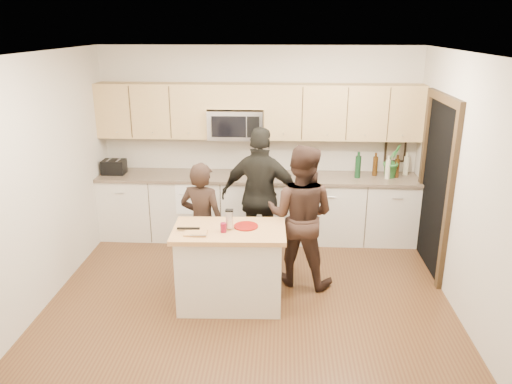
# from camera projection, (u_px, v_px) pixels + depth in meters

# --- Properties ---
(floor) EXTENTS (4.50, 4.50, 0.00)m
(floor) POSITION_uv_depth(u_px,v_px,m) (250.00, 296.00, 5.74)
(floor) COLOR brown
(floor) RESTS_ON ground
(room_shell) EXTENTS (4.52, 4.02, 2.71)m
(room_shell) POSITION_uv_depth(u_px,v_px,m) (249.00, 150.00, 5.19)
(room_shell) COLOR #BBB29F
(room_shell) RESTS_ON ground
(back_cabinetry) EXTENTS (4.50, 0.66, 0.94)m
(back_cabinetry) POSITION_uv_depth(u_px,v_px,m) (258.00, 207.00, 7.19)
(back_cabinetry) COLOR beige
(back_cabinetry) RESTS_ON ground
(upper_cabinetry) EXTENTS (4.50, 0.33, 0.75)m
(upper_cabinetry) POSITION_uv_depth(u_px,v_px,m) (261.00, 110.00, 6.89)
(upper_cabinetry) COLOR tan
(upper_cabinetry) RESTS_ON ground
(microwave) EXTENTS (0.76, 0.41, 0.40)m
(microwave) POSITION_uv_depth(u_px,v_px,m) (236.00, 124.00, 6.93)
(microwave) COLOR silver
(microwave) RESTS_ON ground
(doorway) EXTENTS (0.06, 1.25, 2.20)m
(doorway) POSITION_uv_depth(u_px,v_px,m) (436.00, 180.00, 6.10)
(doorway) COLOR black
(doorway) RESTS_ON ground
(framed_picture) EXTENTS (0.30, 0.03, 0.38)m
(framed_picture) POSITION_uv_depth(u_px,v_px,m) (395.00, 149.00, 7.11)
(framed_picture) COLOR black
(framed_picture) RESTS_ON ground
(dish_towel) EXTENTS (0.34, 0.60, 0.48)m
(dish_towel) POSITION_uv_depth(u_px,v_px,m) (189.00, 188.00, 6.96)
(dish_towel) COLOR white
(dish_towel) RESTS_ON ground
(island) EXTENTS (1.23, 0.74, 0.90)m
(island) POSITION_uv_depth(u_px,v_px,m) (230.00, 266.00, 5.45)
(island) COLOR beige
(island) RESTS_ON ground
(red_plate) EXTENTS (0.26, 0.26, 0.02)m
(red_plate) POSITION_uv_depth(u_px,v_px,m) (246.00, 226.00, 5.36)
(red_plate) COLOR maroon
(red_plate) RESTS_ON island
(box_grater) EXTENTS (0.08, 0.06, 0.21)m
(box_grater) POSITION_uv_depth(u_px,v_px,m) (229.00, 219.00, 5.25)
(box_grater) COLOR silver
(box_grater) RESTS_ON red_plate
(drink_glass) EXTENTS (0.06, 0.06, 0.10)m
(drink_glass) POSITION_uv_depth(u_px,v_px,m) (223.00, 228.00, 5.21)
(drink_glass) COLOR maroon
(drink_glass) RESTS_ON island
(cutting_board) EXTENTS (0.24, 0.18, 0.02)m
(cutting_board) POSITION_uv_depth(u_px,v_px,m) (196.00, 233.00, 5.18)
(cutting_board) COLOR tan
(cutting_board) RESTS_ON island
(tongs) EXTENTS (0.24, 0.04, 0.02)m
(tongs) POSITION_uv_depth(u_px,v_px,m) (188.00, 228.00, 5.26)
(tongs) COLOR black
(tongs) RESTS_ON cutting_board
(knife) EXTENTS (0.17, 0.03, 0.01)m
(knife) POSITION_uv_depth(u_px,v_px,m) (198.00, 235.00, 5.09)
(knife) COLOR silver
(knife) RESTS_ON cutting_board
(toaster) EXTENTS (0.31, 0.23, 0.20)m
(toaster) POSITION_uv_depth(u_px,v_px,m) (114.00, 167.00, 7.10)
(toaster) COLOR black
(toaster) RESTS_ON back_cabinetry
(bottle_cluster) EXTENTS (0.77, 0.27, 0.37)m
(bottle_cluster) POSITION_uv_depth(u_px,v_px,m) (382.00, 165.00, 6.93)
(bottle_cluster) COLOR black
(bottle_cluster) RESTS_ON back_cabinetry
(orchid) EXTENTS (0.34, 0.33, 0.48)m
(orchid) POSITION_uv_depth(u_px,v_px,m) (392.00, 161.00, 6.89)
(orchid) COLOR #2C6E2E
(orchid) RESTS_ON back_cabinetry
(woman_left) EXTENTS (0.61, 0.47, 1.48)m
(woman_left) POSITION_uv_depth(u_px,v_px,m) (202.00, 223.00, 5.90)
(woman_left) COLOR black
(woman_left) RESTS_ON ground
(woman_center) EXTENTS (0.97, 0.85, 1.69)m
(woman_center) POSITION_uv_depth(u_px,v_px,m) (301.00, 216.00, 5.81)
(woman_center) COLOR black
(woman_center) RESTS_ON ground
(woman_right) EXTENTS (1.11, 0.63, 1.79)m
(woman_right) POSITION_uv_depth(u_px,v_px,m) (261.00, 197.00, 6.30)
(woman_right) COLOR black
(woman_right) RESTS_ON ground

